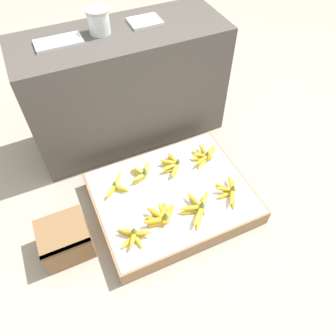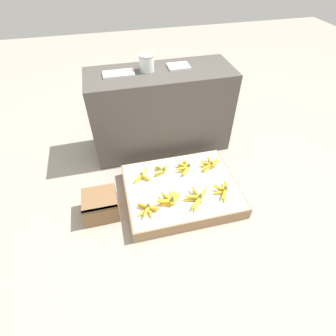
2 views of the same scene
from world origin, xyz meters
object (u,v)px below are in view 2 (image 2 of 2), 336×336
Objects in this scene: banana_bunch_front_left at (148,209)px; banana_bunch_front_midleft at (170,199)px; banana_bunch_front_right at (223,190)px; banana_bunch_middle_midright at (185,167)px; glass_jar at (147,63)px; banana_bunch_front_midright at (198,197)px; banana_bunch_middle_right at (210,164)px; wooden_crate at (101,205)px; foam_tray_white at (178,66)px; banana_bunch_middle_midleft at (162,170)px; banana_bunch_middle_left at (142,176)px.

banana_bunch_front_midleft reaches higher than banana_bunch_front_left.
banana_bunch_middle_midright is at bearing 125.32° from banana_bunch_front_right.
banana_bunch_front_midleft is 1.62× the size of glass_jar.
banana_bunch_front_midright is 0.44m from banana_bunch_middle_right.
wooden_crate is 0.82m from banana_bunch_front_midright.
foam_tray_white is (0.52, 1.03, 0.70)m from banana_bunch_front_left.
wooden_crate is at bearing -157.76° from banana_bunch_middle_midleft.
glass_jar is 0.31m from foam_tray_white.
banana_bunch_middle_right is at bearing -54.83° from glass_jar.
banana_bunch_middle_right is (0.00, 0.34, -0.00)m from banana_bunch_front_right.
banana_bunch_middle_left is at bearing 87.11° from banana_bunch_front_left.
banana_bunch_middle_right is (0.25, -0.01, -0.01)m from banana_bunch_middle_midright.
banana_bunch_front_left is at bearing -92.89° from banana_bunch_middle_left.
banana_bunch_middle_midright reaches higher than banana_bunch_middle_right.
banana_bunch_front_left is at bearing -24.38° from wooden_crate.
glass_jar reaches higher than banana_bunch_front_left.
banana_bunch_front_right is (1.05, -0.13, 0.05)m from wooden_crate.
banana_bunch_middle_left is at bearing 138.40° from banana_bunch_front_midright.
banana_bunch_middle_left is at bearing -107.49° from glass_jar.
glass_jar reaches higher than banana_bunch_front_right.
banana_bunch_front_right is 1.34× the size of banana_bunch_middle_midleft.
banana_bunch_middle_right is at bearing -3.32° from banana_bunch_middle_midleft.
banana_bunch_front_midleft is 1.16× the size of foam_tray_white.
foam_tray_white reaches higher than wooden_crate.
wooden_crate is 0.83m from banana_bunch_middle_midright.
banana_bunch_front_midright reaches higher than banana_bunch_middle_midleft.
banana_bunch_middle_midright is 1.46× the size of glass_jar.
banana_bunch_middle_midright reaches higher than banana_bunch_front_right.
banana_bunch_front_midright is at bearing -123.72° from banana_bunch_middle_right.
banana_bunch_middle_midleft is (0.21, 0.41, 0.00)m from banana_bunch_front_left.
wooden_crate is 1.45m from foam_tray_white.
banana_bunch_middle_right is at bearing 34.94° from banana_bunch_front_midleft.
banana_bunch_front_right is (0.67, 0.04, -0.00)m from banana_bunch_front_left.
banana_bunch_middle_left is at bearing -127.63° from foam_tray_white.
foam_tray_white is (0.50, 0.65, 0.70)m from banana_bunch_middle_left.
banana_bunch_front_midright is at bearing -95.21° from foam_tray_white.
foam_tray_white reaches higher than banana_bunch_front_midleft.
banana_bunch_middle_midleft is 0.46m from banana_bunch_middle_right.
glass_jar is 0.72× the size of foam_tray_white.
banana_bunch_front_right is at bearing -54.68° from banana_bunch_middle_midright.
banana_bunch_front_left and banana_bunch_middle_midright have the same top height.
glass_jar is at bearing 114.68° from banana_bunch_front_right.
foam_tray_white is at bearing 52.37° from banana_bunch_middle_left.
banana_bunch_front_midleft is at bearing 179.50° from banana_bunch_front_right.
glass_jar is (0.02, 0.98, 0.76)m from banana_bunch_front_midleft.
banana_bunch_front_midright is 1.28× the size of foam_tray_white.
wooden_crate is 1.63× the size of banana_bunch_middle_left.
wooden_crate is 1.39× the size of foam_tray_white.
banana_bunch_front_midleft is 1.24m from glass_jar.
banana_bunch_front_midleft is at bearing -108.27° from foam_tray_white.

